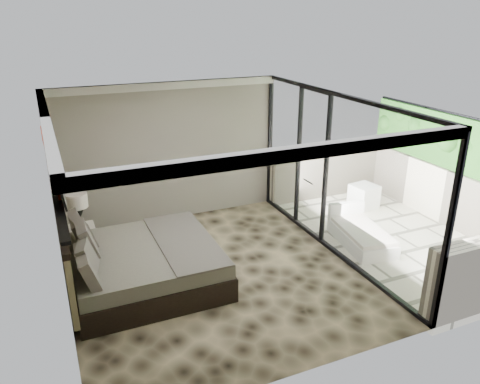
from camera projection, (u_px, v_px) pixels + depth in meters
name	position (u px, v px, depth m)	size (l,w,h in m)	color
floor	(214.00, 275.00, 7.65)	(5.00, 5.00, 0.00)	black
ceiling	(210.00, 105.00, 6.65)	(4.50, 5.00, 0.02)	silver
back_wall	(169.00, 153.00, 9.28)	(4.50, 0.02, 2.80)	gray
left_wall	(57.00, 220.00, 6.31)	(0.02, 5.00, 2.80)	gray
glass_wall	(336.00, 176.00, 7.98)	(0.08, 5.00, 2.80)	white
terrace_slab	(395.00, 237.00, 9.07)	(3.00, 5.00, 0.12)	beige
parapet_far	(452.00, 198.00, 9.35)	(0.30, 5.00, 1.10)	beige
foliage_hedge	(461.00, 144.00, 8.95)	(0.36, 4.60, 1.10)	#2C7323
picture_ledge	(60.00, 210.00, 6.39)	(0.12, 2.20, 0.05)	black
bed	(138.00, 264.00, 7.26)	(2.31, 2.23, 1.28)	black
nightstand	(81.00, 241.00, 8.19)	(0.54, 0.54, 0.54)	black
table_lamp	(77.00, 207.00, 7.91)	(0.36, 0.36, 0.67)	black
abstract_canvas	(51.00, 162.00, 6.83)	(0.04, 0.90, 0.90)	#B22C0F
framed_print	(59.00, 185.00, 6.34)	(0.03, 0.50, 0.60)	black
ottoman	(364.00, 196.00, 10.23)	(0.51, 0.51, 0.51)	silver
lounger	(360.00, 234.00, 8.64)	(0.94, 1.54, 0.57)	white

